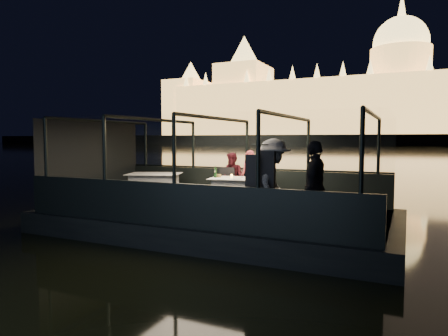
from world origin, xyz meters
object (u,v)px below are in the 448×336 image
at_px(dining_table_aft, 154,187).
at_px(passenger_stripe, 273,186).
at_px(person_man_maroon, 232,175).
at_px(person_woman_coral, 250,176).
at_px(coat_stand, 259,185).
at_px(wine_bottle, 215,172).
at_px(passenger_dark, 315,189).
at_px(chair_port_left, 224,187).
at_px(dining_table_central, 238,192).
at_px(chair_port_right, 252,187).

height_order(dining_table_aft, passenger_stripe, passenger_stripe).
bearing_deg(dining_table_aft, person_man_maroon, 19.31).
height_order(person_woman_coral, person_man_maroon, person_woman_coral).
relative_size(coat_stand, wine_bottle, 5.44).
distance_m(person_woman_coral, passenger_dark, 3.88).
distance_m(dining_table_aft, passenger_stripe, 4.80).
distance_m(dining_table_aft, chair_port_left, 2.09).
relative_size(chair_port_left, person_woman_coral, 0.66).
bearing_deg(passenger_dark, wine_bottle, -122.94).
xyz_separation_m(coat_stand, wine_bottle, (-2.06, 2.25, 0.02)).
bearing_deg(passenger_dark, dining_table_central, -130.82).
bearing_deg(passenger_stripe, dining_table_aft, 55.28).
height_order(chair_port_right, coat_stand, coat_stand).
bearing_deg(dining_table_central, passenger_stripe, -52.06).
relative_size(dining_table_central, dining_table_aft, 0.97).
height_order(dining_table_aft, passenger_dark, passenger_dark).
height_order(chair_port_left, wine_bottle, wine_bottle).
bearing_deg(dining_table_central, person_man_maroon, 123.56).
xyz_separation_m(dining_table_aft, chair_port_left, (2.03, 0.50, 0.06)).
relative_size(coat_stand, person_woman_coral, 1.17).
bearing_deg(chair_port_left, wine_bottle, -87.82).
xyz_separation_m(person_woman_coral, passenger_dark, (2.46, -3.00, 0.10)).
bearing_deg(dining_table_central, wine_bottle, -165.99).
distance_m(dining_table_central, chair_port_left, 0.80).
distance_m(dining_table_aft, person_woman_coral, 2.83).
bearing_deg(chair_port_left, person_man_maroon, 60.42).
distance_m(dining_table_central, coat_stand, 2.86).
bearing_deg(wine_bottle, chair_port_right, 45.29).
height_order(chair_port_left, passenger_dark, passenger_dark).
distance_m(person_man_maroon, passenger_stripe, 3.56).
bearing_deg(dining_table_central, person_woman_coral, 87.10).
height_order(dining_table_central, person_man_maroon, person_man_maroon).
height_order(coat_stand, passenger_stripe, coat_stand).
bearing_deg(wine_bottle, passenger_stripe, -41.10).
bearing_deg(person_woman_coral, passenger_stripe, -56.93).
bearing_deg(coat_stand, passenger_dark, 8.98).
xyz_separation_m(dining_table_central, dining_table_aft, (-2.66, -0.02, 0.00)).
distance_m(chair_port_left, passenger_stripe, 3.47).
distance_m(dining_table_central, wine_bottle, 0.81).
relative_size(passenger_dark, wine_bottle, 5.56).
bearing_deg(passenger_stripe, wine_bottle, 40.07).
height_order(dining_table_central, chair_port_left, chair_port_left).
height_order(chair_port_right, person_man_maroon, person_man_maroon).
height_order(dining_table_central, wine_bottle, wine_bottle).
bearing_deg(person_woman_coral, chair_port_right, -48.70).
bearing_deg(coat_stand, person_woman_coral, 114.10).
height_order(dining_table_central, passenger_dark, passenger_dark).
relative_size(dining_table_aft, passenger_dark, 0.84).
bearing_deg(person_man_maroon, passenger_stripe, -36.62).
relative_size(dining_table_aft, passenger_stripe, 0.83).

